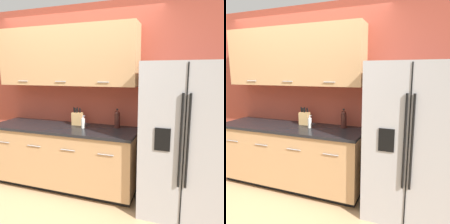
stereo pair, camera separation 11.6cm
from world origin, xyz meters
The scene contains 7 objects.
ground_plane centered at (0.00, 0.00, 0.00)m, with size 14.00×14.00×0.00m, color tan.
wall_back centered at (-0.02, 1.17, 1.47)m, with size 10.00×0.39×2.60m.
counter_unit centered at (-0.08, 0.89, 0.46)m, with size 2.14×0.64×0.90m.
refrigerator centered at (1.56, 0.83, 0.88)m, with size 0.95×0.75×1.77m.
knife_block centered at (0.08, 1.04, 1.00)m, with size 0.15×0.09×0.26m.
wine_bottle centered at (0.68, 1.06, 1.03)m, with size 0.08×0.08×0.27m.
soap_dispenser centered at (0.24, 0.89, 0.97)m, with size 0.06×0.05×0.18m.
Camera 2 is at (1.64, -1.70, 1.65)m, focal length 35.00 mm.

